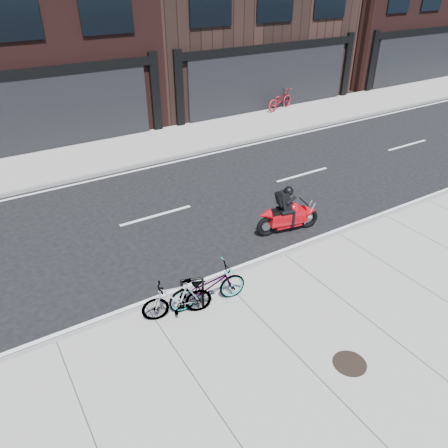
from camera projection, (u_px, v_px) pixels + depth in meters
ground at (185, 245)px, 12.34m from camera, size 120.00×120.00×0.00m
sidewalk_near at (300, 361)px, 8.64m from camera, size 60.00×6.00×0.13m
sidewalk_far at (99, 156)px, 17.98m from camera, size 60.00×3.50×0.13m
bike_rack at (192, 291)px, 9.60m from camera, size 0.49×0.22×0.87m
bicycle_front at (207, 287)px, 9.79m from camera, size 1.90×0.86×0.96m
bicycle_rear at (177, 299)px, 9.45m from camera, size 1.62×0.81×0.94m
motorcycle at (291, 213)px, 12.71m from camera, size 1.99×0.76×1.49m
bicycle_far at (280, 100)px, 23.24m from camera, size 2.11×1.26×1.05m
manhole_cover at (350, 363)px, 8.51m from camera, size 0.87×0.87×0.02m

